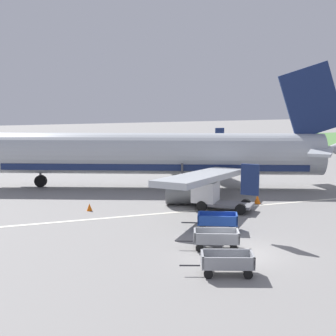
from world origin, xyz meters
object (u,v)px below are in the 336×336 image
(baggage_cart_second_in_row, at_px, (216,239))
(traffic_cone_by_carts, at_px, (206,215))
(baggage_cart_nearest, at_px, (227,262))
(baggage_cart_third_in_row, at_px, (217,221))
(traffic_cone_near_plane, at_px, (89,207))
(service_truck_beside_carts, at_px, (212,195))
(traffic_cone_mid_apron, at_px, (257,199))
(airplane, at_px, (166,155))

(baggage_cart_second_in_row, height_order, traffic_cone_by_carts, baggage_cart_second_in_row)
(baggage_cart_nearest, relative_size, baggage_cart_second_in_row, 1.00)
(baggage_cart_third_in_row, distance_m, traffic_cone_near_plane, 10.34)
(baggage_cart_second_in_row, height_order, service_truck_beside_carts, service_truck_beside_carts)
(baggage_cart_third_in_row, relative_size, traffic_cone_mid_apron, 5.10)
(traffic_cone_mid_apron, relative_size, traffic_cone_by_carts, 1.21)
(baggage_cart_nearest, height_order, traffic_cone_mid_apron, baggage_cart_nearest)
(traffic_cone_mid_apron, height_order, traffic_cone_by_carts, traffic_cone_mid_apron)
(baggage_cart_second_in_row, bearing_deg, airplane, 79.69)
(baggage_cart_nearest, relative_size, traffic_cone_by_carts, 6.26)
(traffic_cone_by_carts, bearing_deg, traffic_cone_near_plane, 145.34)
(traffic_cone_near_plane, distance_m, traffic_cone_mid_apron, 13.03)
(traffic_cone_mid_apron, bearing_deg, baggage_cart_nearest, -124.42)
(airplane, bearing_deg, traffic_cone_by_carts, -95.30)
(traffic_cone_near_plane, distance_m, traffic_cone_by_carts, 8.72)
(baggage_cart_third_in_row, relative_size, service_truck_beside_carts, 0.77)
(service_truck_beside_carts, distance_m, traffic_cone_mid_apron, 4.35)
(traffic_cone_near_plane, bearing_deg, airplane, 38.20)
(baggage_cart_second_in_row, relative_size, traffic_cone_by_carts, 6.24)
(service_truck_beside_carts, height_order, traffic_cone_by_carts, service_truck_beside_carts)
(baggage_cart_third_in_row, bearing_deg, baggage_cart_second_in_row, -115.85)
(baggage_cart_third_in_row, bearing_deg, service_truck_beside_carts, 69.41)
(airplane, distance_m, traffic_cone_mid_apron, 10.01)
(service_truck_beside_carts, bearing_deg, traffic_cone_mid_apron, 9.24)
(traffic_cone_near_plane, relative_size, traffic_cone_by_carts, 0.97)
(baggage_cart_nearest, bearing_deg, baggage_cart_third_in_row, 68.56)
(airplane, xyz_separation_m, baggage_cart_second_in_row, (-3.25, -17.88, -2.45))
(airplane, distance_m, service_truck_beside_carts, 9.35)
(baggage_cart_second_in_row, height_order, baggage_cart_third_in_row, same)
(baggage_cart_nearest, height_order, traffic_cone_by_carts, baggage_cart_nearest)
(baggage_cart_nearest, height_order, baggage_cart_third_in_row, same)
(airplane, distance_m, baggage_cart_third_in_row, 14.66)
(baggage_cart_third_in_row, xyz_separation_m, service_truck_beside_carts, (1.97, 5.24, 0.50))
(baggage_cart_second_in_row, relative_size, traffic_cone_near_plane, 6.44)
(baggage_cart_third_in_row, bearing_deg, airplane, 83.84)
(service_truck_beside_carts, distance_m, traffic_cone_near_plane, 9.09)
(baggage_cart_nearest, distance_m, traffic_cone_mid_apron, 16.04)
(airplane, height_order, traffic_cone_by_carts, airplane)
(baggage_cart_third_in_row, distance_m, service_truck_beside_carts, 5.62)
(baggage_cart_second_in_row, height_order, traffic_cone_mid_apron, baggage_cart_second_in_row)
(baggage_cart_third_in_row, distance_m, traffic_cone_by_carts, 2.99)
(airplane, xyz_separation_m, baggage_cart_nearest, (-4.42, -21.67, -2.45))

